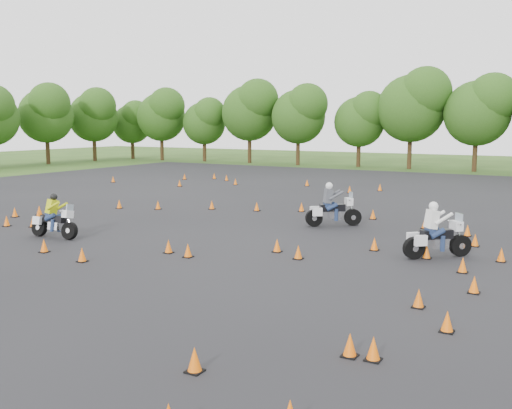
{
  "coord_description": "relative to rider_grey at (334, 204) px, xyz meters",
  "views": [
    {
      "loc": [
        11.46,
        -16.03,
        4.49
      ],
      "look_at": [
        0.0,
        4.0,
        1.2
      ],
      "focal_mm": 40.0,
      "sensor_mm": 36.0,
      "label": 1
    }
  ],
  "objects": [
    {
      "name": "ground",
      "position": [
        -2.14,
        -7.14,
        -0.97
      ],
      "size": [
        140.0,
        140.0,
        0.0
      ],
      "primitive_type": "plane",
      "color": "#2D5119",
      "rests_on": "ground"
    },
    {
      "name": "asphalt_pad",
      "position": [
        -2.14,
        -1.14,
        -0.97
      ],
      "size": [
        62.0,
        62.0,
        0.0
      ],
      "primitive_type": "plane",
      "color": "black",
      "rests_on": "ground"
    },
    {
      "name": "treeline",
      "position": [
        0.07,
        28.13,
        3.72
      ],
      "size": [
        87.04,
        32.53,
        10.75
      ],
      "color": "#284C15",
      "rests_on": "ground"
    },
    {
      "name": "traffic_cones",
      "position": [
        -2.1,
        -1.66,
        -0.74
      ],
      "size": [
        37.02,
        32.65,
        0.45
      ],
      "color": "orange",
      "rests_on": "asphalt_pad"
    },
    {
      "name": "rider_grey",
      "position": [
        0.0,
        0.0,
        0.0
      ],
      "size": [
        2.46,
        2.14,
        1.93
      ],
      "primitive_type": null,
      "rotation": [
        0.0,
        0.0,
        0.65
      ],
      "color": "#45484E",
      "rests_on": "ground"
    },
    {
      "name": "rider_yellow",
      "position": [
        -8.57,
        -7.99,
        -0.09
      ],
      "size": [
        2.31,
        0.84,
        1.75
      ],
      "primitive_type": null,
      "rotation": [
        0.0,
        0.0,
        0.06
      ],
      "color": "#BBC611",
      "rests_on": "ground"
    },
    {
      "name": "rider_white",
      "position": [
        5.3,
        -3.82,
        -0.01
      ],
      "size": [
        2.32,
        2.25,
        1.91
      ],
      "primitive_type": null,
      "rotation": [
        0.0,
        0.0,
        0.75
      ],
      "color": "silver",
      "rests_on": "ground"
    }
  ]
}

